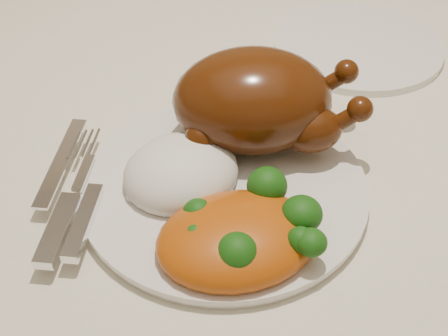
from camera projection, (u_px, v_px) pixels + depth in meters
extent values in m
cube|color=brown|center=(221.00, 148.00, 0.68)|extent=(1.60, 0.90, 0.04)
cube|color=beige|center=(221.00, 130.00, 0.66)|extent=(1.72, 1.02, 0.01)
cylinder|color=silver|center=(224.00, 189.00, 0.58)|extent=(0.31, 0.31, 0.01)
cylinder|color=silver|center=(358.00, 46.00, 0.77)|extent=(0.26, 0.26, 0.01)
ellipsoid|color=#4E2108|center=(252.00, 100.00, 0.59)|extent=(0.17, 0.13, 0.10)
ellipsoid|color=#4E2108|center=(242.00, 85.00, 0.57)|extent=(0.08, 0.06, 0.04)
ellipsoid|color=#4E2108|center=(312.00, 130.00, 0.58)|extent=(0.06, 0.04, 0.04)
sphere|color=#4E2108|center=(360.00, 109.00, 0.57)|extent=(0.02, 0.02, 0.02)
ellipsoid|color=#4E2108|center=(302.00, 92.00, 0.63)|extent=(0.06, 0.04, 0.04)
sphere|color=#4E2108|center=(346.00, 72.00, 0.61)|extent=(0.02, 0.02, 0.02)
sphere|color=#4E2108|center=(201.00, 138.00, 0.58)|extent=(0.03, 0.03, 0.03)
sphere|color=#4E2108|center=(199.00, 94.00, 0.63)|extent=(0.03, 0.03, 0.03)
ellipsoid|color=white|center=(181.00, 173.00, 0.57)|extent=(0.14, 0.13, 0.06)
ellipsoid|color=#B3500B|center=(237.00, 239.00, 0.51)|extent=(0.15, 0.12, 0.05)
ellipsoid|color=#B3500B|center=(277.00, 224.00, 0.52)|extent=(0.06, 0.06, 0.03)
ellipsoid|color=#123809|center=(302.00, 214.00, 0.51)|extent=(0.03, 0.03, 0.03)
ellipsoid|color=#123809|center=(311.00, 242.00, 0.49)|extent=(0.03, 0.03, 0.02)
ellipsoid|color=#123809|center=(300.00, 241.00, 0.49)|extent=(0.02, 0.02, 0.02)
ellipsoid|color=#123809|center=(267.00, 186.00, 0.54)|extent=(0.04, 0.04, 0.03)
ellipsoid|color=#123809|center=(198.00, 215.00, 0.52)|extent=(0.03, 0.03, 0.03)
ellipsoid|color=#123809|center=(268.00, 209.00, 0.53)|extent=(0.03, 0.03, 0.03)
ellipsoid|color=#123809|center=(196.00, 237.00, 0.50)|extent=(0.02, 0.02, 0.02)
ellipsoid|color=#123809|center=(237.00, 254.00, 0.49)|extent=(0.04, 0.04, 0.04)
cube|color=silver|center=(61.00, 161.00, 0.59)|extent=(0.05, 0.13, 0.00)
cube|color=silver|center=(58.00, 229.00, 0.52)|extent=(0.04, 0.08, 0.01)
cube|color=silver|center=(83.00, 222.00, 0.53)|extent=(0.04, 0.09, 0.01)
cube|color=silver|center=(84.00, 158.00, 0.59)|extent=(0.04, 0.09, 0.00)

